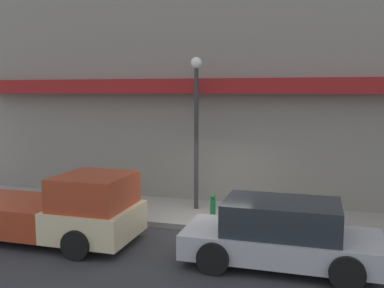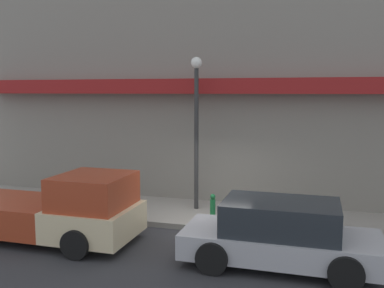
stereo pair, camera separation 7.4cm
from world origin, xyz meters
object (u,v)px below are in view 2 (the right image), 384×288
at_px(parked_car, 280,234).
at_px(fire_hydrant, 213,206).
at_px(pickup_truck, 54,211).
at_px(street_lamp, 196,114).

bearing_deg(parked_car, fire_hydrant, 129.88).
bearing_deg(pickup_truck, fire_hydrant, 37.42).
distance_m(fire_hydrant, street_lamp, 2.97).
xyz_separation_m(parked_car, fire_hydrant, (-2.23, 2.66, -0.21)).
relative_size(parked_car, street_lamp, 0.91).
height_order(parked_car, street_lamp, street_lamp).
relative_size(parked_car, fire_hydrant, 6.05).
bearing_deg(street_lamp, pickup_truck, -129.85).
xyz_separation_m(pickup_truck, fire_hydrant, (3.70, 2.66, -0.29)).
bearing_deg(fire_hydrant, pickup_truck, -144.27).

